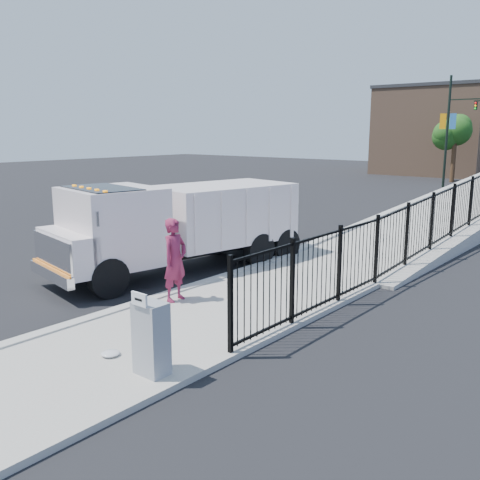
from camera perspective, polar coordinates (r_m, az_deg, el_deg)
The scene contains 13 objects.
ground at distance 13.80m, azimuth -6.87°, elevation -5.95°, with size 120.00×120.00×0.00m, color black.
sidewalk at distance 11.17m, azimuth -7.46°, elevation -9.94°, with size 3.55×12.00×0.12m, color #9E998E.
curb at distance 12.56m, azimuth -13.54°, elevation -7.61°, with size 0.30×12.00×0.16m, color #ADAAA3.
ramp at distance 26.45m, azimuth 22.65°, elevation 1.69°, with size 3.95×24.00×1.70m, color #9E998E.
iron_fence at distance 22.12m, azimuth 23.27°, elevation 2.23°, with size 0.10×28.00×1.80m, color black.
truck at distance 15.84m, azimuth -6.96°, elevation 1.97°, with size 3.90×8.19×2.69m.
worker at distance 12.82m, azimuth -6.95°, elevation -2.12°, with size 0.73×0.48×2.00m, color maroon.
utility_cabinet at distance 9.17m, azimuth -9.45°, elevation -10.31°, with size 0.55×0.40×1.25m, color gray.
arrow_sign at distance 8.79m, azimuth -10.69°, elevation -6.24°, with size 0.35×0.04×0.22m, color white.
debris at distance 10.22m, azimuth -13.65°, elevation -11.66°, with size 0.35×0.35×0.09m, color silver.
light_pole_0 at distance 42.17m, azimuth 21.65°, elevation 11.11°, with size 3.77×0.22×8.00m.
tree_0 at distance 47.07m, azimuth 22.00°, elevation 10.53°, with size 2.48×2.48×5.24m.
building at distance 56.19m, azimuth 20.59°, elevation 10.73°, with size 10.00×10.00×8.00m, color #8C664C.
Camera 1 is at (9.58, -9.03, 4.14)m, focal length 40.00 mm.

